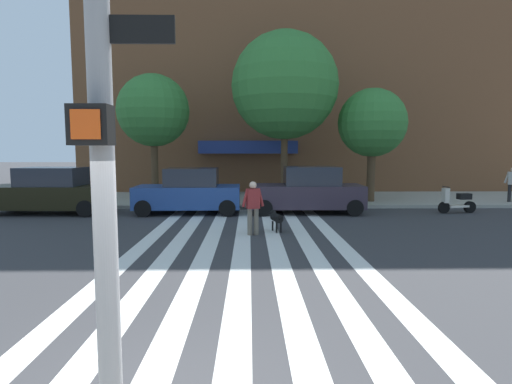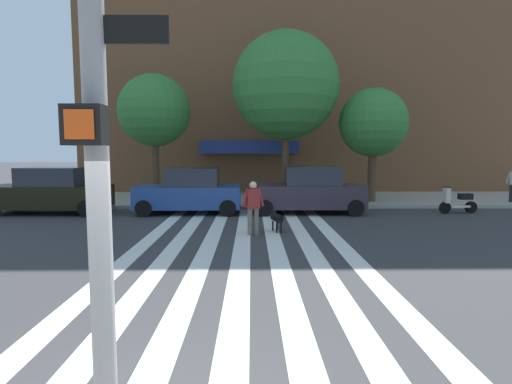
{
  "view_description": "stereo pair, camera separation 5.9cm",
  "coord_description": "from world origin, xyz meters",
  "px_view_note": "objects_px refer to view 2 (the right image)",
  "views": [
    {
      "loc": [
        0.98,
        -3.5,
        2.58
      ],
      "look_at": [
        1.17,
        8.22,
        1.39
      ],
      "focal_mm": 28.92,
      "sensor_mm": 36.0,
      "label": 1
    },
    {
      "loc": [
        1.04,
        -3.5,
        2.58
      ],
      "look_at": [
        1.17,
        8.22,
        1.39
      ],
      "focal_mm": 28.92,
      "sensor_mm": 36.0,
      "label": 2
    }
  ],
  "objects_px": {
    "parked_car_behind_first": "(190,192)",
    "street_tree_middle": "(286,86)",
    "parked_car_near_curb": "(51,192)",
    "parked_scooter": "(458,202)",
    "street_tree_further": "(373,123)",
    "dog_on_leash": "(276,218)",
    "parked_car_third_in_line": "(309,191)",
    "pedestrian_dog_walker": "(253,205)",
    "street_tree_nearest": "(154,111)",
    "traffic_light_pole": "(90,17)"
  },
  "relations": [
    {
      "from": "pedestrian_dog_walker",
      "to": "dog_on_leash",
      "type": "distance_m",
      "value": 1.03
    },
    {
      "from": "parked_car_behind_first",
      "to": "parked_scooter",
      "type": "relative_size",
      "value": 2.6
    },
    {
      "from": "parked_car_near_curb",
      "to": "street_tree_further",
      "type": "bearing_deg",
      "value": 10.98
    },
    {
      "from": "parked_scooter",
      "to": "street_tree_nearest",
      "type": "relative_size",
      "value": 0.27
    },
    {
      "from": "dog_on_leash",
      "to": "street_tree_middle",
      "type": "bearing_deg",
      "value": 83.13
    },
    {
      "from": "parked_scooter",
      "to": "street_tree_further",
      "type": "height_order",
      "value": "street_tree_further"
    },
    {
      "from": "street_tree_nearest",
      "to": "street_tree_further",
      "type": "bearing_deg",
      "value": -3.92
    },
    {
      "from": "parked_scooter",
      "to": "street_tree_nearest",
      "type": "distance_m",
      "value": 14.2
    },
    {
      "from": "parked_car_third_in_line",
      "to": "parked_scooter",
      "type": "distance_m",
      "value": 6.14
    },
    {
      "from": "street_tree_further",
      "to": "parked_scooter",
      "type": "bearing_deg",
      "value": -45.98
    },
    {
      "from": "parked_car_behind_first",
      "to": "dog_on_leash",
      "type": "bearing_deg",
      "value": -49.35
    },
    {
      "from": "parked_car_near_curb",
      "to": "parked_scooter",
      "type": "distance_m",
      "value": 16.68
    },
    {
      "from": "parked_car_third_in_line",
      "to": "street_tree_middle",
      "type": "relative_size",
      "value": 0.57
    },
    {
      "from": "parked_car_near_curb",
      "to": "street_tree_further",
      "type": "distance_m",
      "value": 14.48
    },
    {
      "from": "parked_car_near_curb",
      "to": "dog_on_leash",
      "type": "bearing_deg",
      "value": -23.26
    },
    {
      "from": "parked_car_third_in_line",
      "to": "pedestrian_dog_walker",
      "type": "xyz_separation_m",
      "value": [
        -2.3,
        -4.4,
        0.02
      ]
    },
    {
      "from": "street_tree_middle",
      "to": "pedestrian_dog_walker",
      "type": "height_order",
      "value": "street_tree_middle"
    },
    {
      "from": "street_tree_nearest",
      "to": "parked_car_behind_first",
      "type": "bearing_deg",
      "value": -57.75
    },
    {
      "from": "parked_scooter",
      "to": "parked_car_near_curb",
      "type": "bearing_deg",
      "value": 179.51
    },
    {
      "from": "street_tree_middle",
      "to": "street_tree_further",
      "type": "distance_m",
      "value": 4.48
    },
    {
      "from": "parked_car_near_curb",
      "to": "parked_car_third_in_line",
      "type": "xyz_separation_m",
      "value": [
        10.54,
        0.0,
        0.0
      ]
    },
    {
      "from": "parked_scooter",
      "to": "pedestrian_dog_walker",
      "type": "relative_size",
      "value": 1.0
    },
    {
      "from": "street_tree_nearest",
      "to": "traffic_light_pole",
      "type": "bearing_deg",
      "value": -78.38
    },
    {
      "from": "traffic_light_pole",
      "to": "parked_car_near_curb",
      "type": "height_order",
      "value": "traffic_light_pole"
    },
    {
      "from": "parked_car_near_curb",
      "to": "dog_on_leash",
      "type": "distance_m",
      "value": 9.79
    },
    {
      "from": "traffic_light_pole",
      "to": "pedestrian_dog_walker",
      "type": "xyz_separation_m",
      "value": [
        1.2,
        9.33,
        -2.59
      ]
    },
    {
      "from": "parked_car_third_in_line",
      "to": "street_tree_further",
      "type": "xyz_separation_m",
      "value": [
        3.38,
        2.7,
        2.94
      ]
    },
    {
      "from": "parked_car_near_curb",
      "to": "parked_scooter",
      "type": "relative_size",
      "value": 2.91
    },
    {
      "from": "street_tree_middle",
      "to": "pedestrian_dog_walker",
      "type": "distance_m",
      "value": 8.88
    },
    {
      "from": "parked_car_behind_first",
      "to": "street_tree_further",
      "type": "bearing_deg",
      "value": 18.1
    },
    {
      "from": "pedestrian_dog_walker",
      "to": "dog_on_leash",
      "type": "height_order",
      "value": "pedestrian_dog_walker"
    },
    {
      "from": "street_tree_middle",
      "to": "dog_on_leash",
      "type": "distance_m",
      "value": 8.61
    },
    {
      "from": "street_tree_further",
      "to": "street_tree_nearest",
      "type": "bearing_deg",
      "value": 176.08
    },
    {
      "from": "street_tree_further",
      "to": "street_tree_middle",
      "type": "bearing_deg",
      "value": 175.95
    },
    {
      "from": "parked_scooter",
      "to": "pedestrian_dog_walker",
      "type": "height_order",
      "value": "pedestrian_dog_walker"
    },
    {
      "from": "parked_car_near_curb",
      "to": "parked_car_third_in_line",
      "type": "distance_m",
      "value": 10.54
    },
    {
      "from": "parked_car_behind_first",
      "to": "street_tree_middle",
      "type": "xyz_separation_m",
      "value": [
        4.14,
        2.99,
        4.72
      ]
    },
    {
      "from": "parked_car_near_curb",
      "to": "street_tree_nearest",
      "type": "height_order",
      "value": "street_tree_nearest"
    },
    {
      "from": "parked_car_behind_first",
      "to": "parked_car_third_in_line",
      "type": "xyz_separation_m",
      "value": [
        4.87,
        -0.0,
        0.02
      ]
    },
    {
      "from": "parked_car_third_in_line",
      "to": "street_tree_further",
      "type": "relative_size",
      "value": 0.85
    },
    {
      "from": "parked_car_behind_first",
      "to": "street_tree_further",
      "type": "height_order",
      "value": "street_tree_further"
    },
    {
      "from": "street_tree_middle",
      "to": "street_tree_nearest",
      "type": "bearing_deg",
      "value": 176.16
    },
    {
      "from": "street_tree_nearest",
      "to": "parked_car_near_curb",
      "type": "bearing_deg",
      "value": -135.82
    },
    {
      "from": "traffic_light_pole",
      "to": "parked_car_third_in_line",
      "type": "distance_m",
      "value": 14.41
    },
    {
      "from": "parked_car_near_curb",
      "to": "street_tree_further",
      "type": "height_order",
      "value": "street_tree_further"
    },
    {
      "from": "parked_car_behind_first",
      "to": "street_tree_further",
      "type": "xyz_separation_m",
      "value": [
        8.26,
        2.7,
        2.96
      ]
    },
    {
      "from": "parked_car_behind_first",
      "to": "parked_scooter",
      "type": "height_order",
      "value": "parked_car_behind_first"
    },
    {
      "from": "parked_car_near_curb",
      "to": "dog_on_leash",
      "type": "height_order",
      "value": "parked_car_near_curb"
    },
    {
      "from": "traffic_light_pole",
      "to": "parked_scooter",
      "type": "height_order",
      "value": "traffic_light_pole"
    },
    {
      "from": "parked_car_third_in_line",
      "to": "street_tree_nearest",
      "type": "height_order",
      "value": "street_tree_nearest"
    }
  ]
}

